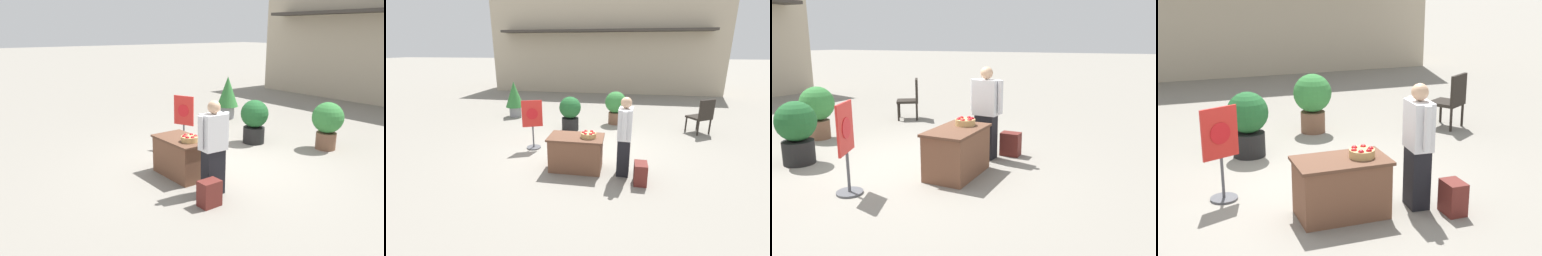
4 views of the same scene
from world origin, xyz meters
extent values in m
plane|color=gray|center=(0.00, 0.00, 0.00)|extent=(120.00, 120.00, 0.00)
cube|color=brown|center=(0.02, -1.01, 0.35)|extent=(1.08, 0.64, 0.69)
cube|color=brown|center=(0.02, -1.01, 0.71)|extent=(1.14, 0.68, 0.04)
cylinder|color=tan|center=(0.28, -1.02, 0.78)|extent=(0.31, 0.31, 0.10)
sphere|color=red|center=(0.38, -1.04, 0.82)|extent=(0.08, 0.08, 0.08)
sphere|color=red|center=(0.33, -0.93, 0.82)|extent=(0.08, 0.08, 0.08)
sphere|color=red|center=(0.21, -0.94, 0.82)|extent=(0.08, 0.08, 0.08)
sphere|color=red|center=(0.17, -1.03, 0.82)|extent=(0.08, 0.08, 0.08)
sphere|color=red|center=(0.23, -1.12, 0.82)|extent=(0.08, 0.08, 0.08)
sphere|color=#A30F14|center=(0.33, -1.11, 0.82)|extent=(0.08, 0.08, 0.08)
cube|color=black|center=(1.01, -1.07, 0.39)|extent=(0.26, 0.36, 0.77)
cube|color=silver|center=(1.01, -1.07, 1.08)|extent=(0.29, 0.44, 0.61)
sphere|color=tan|center=(1.01, -1.07, 1.49)|extent=(0.21, 0.21, 0.21)
cylinder|color=silver|center=(0.99, -1.33, 1.10)|extent=(0.09, 0.09, 0.56)
cylinder|color=silver|center=(1.02, -0.82, 1.10)|extent=(0.09, 0.09, 0.56)
cube|color=maroon|center=(1.33, -1.42, 0.21)|extent=(0.24, 0.34, 0.42)
cylinder|color=#4C4C51|center=(-1.28, -0.02, 0.01)|extent=(0.36, 0.36, 0.03)
cylinder|color=#4C4C51|center=(-1.28, -0.02, 0.31)|extent=(0.04, 0.04, 0.55)
cube|color=red|center=(-1.28, -0.02, 0.92)|extent=(0.48, 0.22, 0.67)
cylinder|color=red|center=(-1.28, -0.04, 0.92)|extent=(0.27, 0.11, 0.28)
cylinder|color=#28231E|center=(2.91, 2.15, 0.22)|extent=(0.05, 0.05, 0.45)
cylinder|color=#28231E|center=(3.31, 2.40, 0.22)|extent=(0.05, 0.05, 0.45)
cylinder|color=#28231E|center=(3.16, 1.75, 0.22)|extent=(0.05, 0.05, 0.45)
cylinder|color=#28231E|center=(3.56, 2.00, 0.22)|extent=(0.05, 0.05, 0.45)
cube|color=#28231E|center=(3.23, 2.08, 0.48)|extent=(0.76, 0.76, 0.06)
cube|color=#28231E|center=(3.37, 1.87, 0.78)|extent=(0.50, 0.35, 0.55)
cylinder|color=black|center=(-0.66, 1.64, 0.20)|extent=(0.52, 0.52, 0.40)
sphere|color=#1E5628|center=(-0.66, 1.64, 0.73)|extent=(0.67, 0.67, 0.67)
cylinder|color=brown|center=(0.71, 2.61, 0.20)|extent=(0.46, 0.46, 0.39)
sphere|color=#337A38|center=(0.71, 2.61, 0.75)|extent=(0.71, 0.71, 0.71)
camera|label=1|loc=(5.49, -4.90, 2.68)|focal=35.00mm
camera|label=2|loc=(0.93, -5.96, 2.49)|focal=24.00mm
camera|label=3|loc=(-4.89, -3.49, 2.03)|focal=35.00mm
camera|label=4|loc=(-1.95, -6.72, 2.86)|focal=50.00mm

